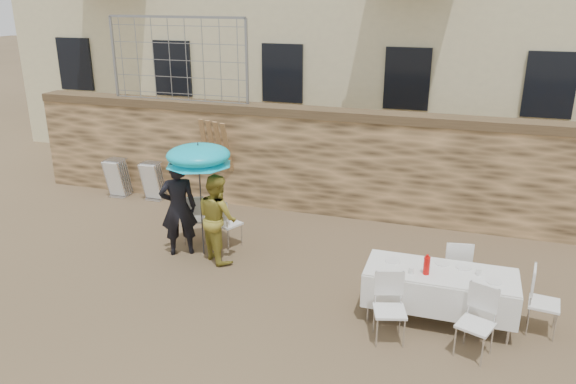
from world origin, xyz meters
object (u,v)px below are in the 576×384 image
(couple_chair_left, at_px, (194,218))
(soda_bottle, at_px, (427,266))
(man_suit, at_px, (178,208))
(table_chair_front_left, at_px, (390,309))
(chair_stack_right, at_px, (156,179))
(banquet_table, at_px, (441,274))
(table_chair_front_right, at_px, (476,323))
(table_chair_back, at_px, (456,267))
(table_chair_side, at_px, (544,302))
(umbrella, at_px, (199,159))
(couple_chair_right, at_px, (228,222))
(chair_stack_left, at_px, (122,175))
(woman_dress, at_px, (217,218))

(couple_chair_left, relative_size, soda_bottle, 3.69)
(man_suit, relative_size, table_chair_front_left, 1.84)
(chair_stack_right, bearing_deg, table_chair_front_left, -34.17)
(banquet_table, bearing_deg, table_chair_front_right, -56.31)
(man_suit, height_order, table_chair_back, man_suit)
(table_chair_front_left, distance_m, table_chair_side, 2.17)
(umbrella, xyz_separation_m, table_chair_back, (4.39, -0.13, -1.32))
(umbrella, relative_size, couple_chair_right, 1.99)
(soda_bottle, xyz_separation_m, chair_stack_left, (-7.21, 3.41, -0.45))
(woman_dress, relative_size, table_chair_front_left, 1.64)
(table_chair_side, bearing_deg, table_chair_front_right, 140.07)
(couple_chair_left, height_order, banquet_table, couple_chair_left)
(table_chair_side, height_order, chair_stack_left, table_chair_side)
(man_suit, xyz_separation_m, table_chair_front_right, (5.09, -1.58, -0.41))
(umbrella, relative_size, chair_stack_right, 2.08)
(man_suit, xyz_separation_m, table_chair_back, (4.79, -0.03, -0.41))
(couple_chair_left, xyz_separation_m, soda_bottle, (4.39, -1.53, 0.43))
(umbrella, xyz_separation_m, table_chair_front_right, (4.69, -1.68, -1.32))
(man_suit, relative_size, table_chair_front_right, 1.84)
(woman_dress, bearing_deg, chair_stack_left, 2.85)
(table_chair_back, xyz_separation_m, chair_stack_left, (-7.61, 2.46, -0.02))
(couple_chair_right, bearing_deg, soda_bottle, -178.11)
(umbrella, distance_m, table_chair_front_left, 4.17)
(man_suit, height_order, umbrella, umbrella)
(couple_chair_left, height_order, table_chair_front_right, same)
(soda_bottle, height_order, table_chair_side, soda_bottle)
(man_suit, xyz_separation_m, woman_dress, (0.75, 0.00, -0.10))
(banquet_table, xyz_separation_m, table_chair_front_right, (0.50, -0.75, -0.25))
(table_chair_front_left, height_order, table_chair_side, same)
(soda_bottle, relative_size, table_chair_front_left, 0.27)
(woman_dress, distance_m, soda_bottle, 3.77)
(chair_stack_left, bearing_deg, woman_dress, -34.29)
(man_suit, relative_size, table_chair_back, 1.84)
(man_suit, distance_m, table_chair_front_left, 4.31)
(man_suit, bearing_deg, umbrella, 163.62)
(banquet_table, relative_size, table_chair_side, 2.19)
(man_suit, height_order, table_chair_front_left, man_suit)
(couple_chair_left, distance_m, chair_stack_left, 3.39)
(soda_bottle, xyz_separation_m, table_chair_front_right, (0.70, -0.60, -0.43))
(couple_chair_right, distance_m, table_chair_back, 4.13)
(man_suit, xyz_separation_m, couple_chair_right, (0.70, 0.55, -0.41))
(umbrella, xyz_separation_m, couple_chair_left, (-0.40, 0.45, -1.32))
(couple_chair_left, height_order, table_chair_side, same)
(woman_dress, relative_size, table_chair_side, 1.64)
(man_suit, relative_size, woman_dress, 1.12)
(table_chair_front_right, bearing_deg, couple_chair_left, 178.18)
(table_chair_front_left, bearing_deg, man_suit, 142.30)
(soda_bottle, bearing_deg, table_chair_front_right, -40.60)
(umbrella, height_order, chair_stack_left, umbrella)
(table_chair_side, bearing_deg, umbrella, 88.30)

